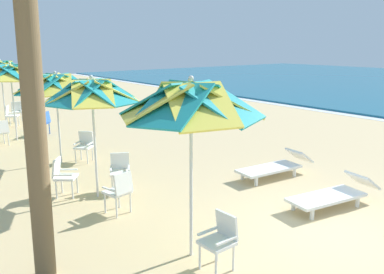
{
  "coord_description": "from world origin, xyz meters",
  "views": [
    {
      "loc": [
        3.65,
        -5.92,
        3.3
      ],
      "look_at": [
        -4.06,
        0.12,
        1.0
      ],
      "focal_mm": 37.34,
      "sensor_mm": 36.0,
      "label": 1
    }
  ],
  "objects": [
    {
      "name": "beach_umbrella_2",
      "position": [
        -7.23,
        -2.12,
        2.22
      ],
      "size": [
        2.24,
        2.24,
        2.58
      ],
      "color": "silver",
      "rests_on": "ground"
    },
    {
      "name": "beach_umbrella_1",
      "position": [
        -4.16,
        -2.45,
        2.3
      ],
      "size": [
        2.06,
        2.06,
        2.67
      ],
      "color": "silver",
      "rests_on": "ground"
    },
    {
      "name": "sun_lounger_1",
      "position": [
        -0.63,
        1.14,
        0.28
      ],
      "size": [
        0.97,
        2.22,
        0.62
      ],
      "color": "white",
      "rests_on": "ground"
    },
    {
      "name": "plastic_chair_7",
      "position": [
        -14.34,
        -1.37,
        0.5
      ],
      "size": [
        0.52,
        0.49,
        0.87
      ],
      "color": "white",
      "rests_on": "ground"
    },
    {
      "name": "plastic_chair_3",
      "position": [
        -3.04,
        -2.49,
        0.5
      ],
      "size": [
        0.54,
        0.52,
        0.87
      ],
      "color": "white",
      "rests_on": "ground"
    },
    {
      "name": "sun_lounger_2",
      "position": [
        -2.64,
        1.68,
        0.28
      ],
      "size": [
        0.84,
        2.2,
        0.62
      ],
      "color": "white",
      "rests_on": "ground"
    },
    {
      "name": "plastic_chair_1",
      "position": [
        -4.21,
        -1.85,
        0.5
      ],
      "size": [
        0.62,
        0.6,
        0.87
      ],
      "color": "white",
      "rests_on": "ground"
    },
    {
      "name": "plastic_chair_6",
      "position": [
        -11.07,
        -1.32,
        0.5
      ],
      "size": [
        0.63,
        0.63,
        0.87
      ],
      "color": "blue",
      "rests_on": "ground"
    },
    {
      "name": "plastic_chair_9",
      "position": [
        -13.44,
        -1.87,
        0.5
      ],
      "size": [
        0.61,
        0.62,
        0.87
      ],
      "color": "white",
      "rests_on": "ground"
    },
    {
      "name": "palm_tree_0",
      "position": [
        -1.71,
        -4.36,
        3.22
      ],
      "size": [
        2.73,
        3.11,
        4.99
      ],
      "color": "brown",
      "rests_on": "ground"
    },
    {
      "name": "beach_umbrella_3",
      "position": [
        -10.83,
        -2.36,
        2.35
      ],
      "size": [
        2.59,
        2.59,
        2.71
      ],
      "color": "silver",
      "rests_on": "ground"
    },
    {
      "name": "beach_umbrella_4",
      "position": [
        -14.06,
        -1.93,
        2.36
      ],
      "size": [
        2.36,
        2.36,
        2.7
      ],
      "color": "silver",
      "rests_on": "ground"
    },
    {
      "name": "ground_plane",
      "position": [
        0.0,
        0.0,
        0.0
      ],
      "size": [
        80.0,
        80.0,
        0.0
      ],
      "primitive_type": "plane",
      "color": "#D3B784"
    },
    {
      "name": "plastic_chair_2",
      "position": [
        -4.66,
        -3.01,
        0.5
      ],
      "size": [
        0.63,
        0.63,
        0.87
      ],
      "color": "white",
      "rests_on": "ground"
    },
    {
      "name": "plastic_chair_4",
      "position": [
        -6.9,
        -1.54,
        0.5
      ],
      "size": [
        0.63,
        0.63,
        0.87
      ],
      "color": "white",
      "rests_on": "ground"
    },
    {
      "name": "plastic_chair_0",
      "position": [
        -0.34,
        -2.26,
        0.5
      ],
      "size": [
        0.45,
        0.48,
        0.87
      ],
      "color": "white",
      "rests_on": "ground"
    },
    {
      "name": "plastic_chair_5",
      "position": [
        -10.27,
        -2.98,
        0.5
      ],
      "size": [
        0.53,
        0.5,
        0.87
      ],
      "color": "white",
      "rests_on": "ground"
    },
    {
      "name": "beach_umbrella_0",
      "position": [
        -0.91,
        -2.36,
        2.46
      ],
      "size": [
        2.19,
        2.19,
        2.85
      ],
      "color": "silver",
      "rests_on": "ground"
    }
  ]
}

